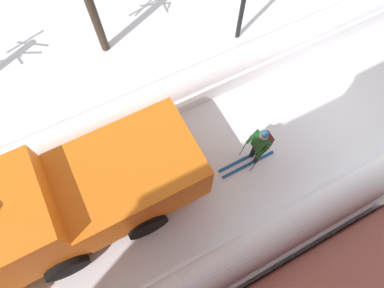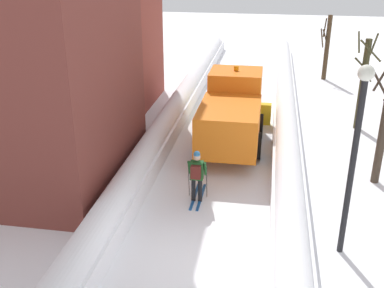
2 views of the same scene
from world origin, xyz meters
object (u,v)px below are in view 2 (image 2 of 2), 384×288
object	(u,v)px
plow_truck	(232,113)
bare_tree_near	(384,126)
skier	(197,174)
bare_tree_far	(327,47)
bare_tree_mid	(363,82)
traffic_light_pole	(110,101)
street_lamp	(356,141)

from	to	relation	value
plow_truck	bare_tree_near	bearing A→B (deg)	-23.73
skier	bare_tree_far	bearing A→B (deg)	71.64
bare_tree_far	plow_truck	bearing A→B (deg)	-112.24
bare_tree_mid	bare_tree_far	distance (m)	8.65
plow_truck	bare_tree_far	world-z (taller)	bare_tree_far
traffic_light_pole	plow_truck	bearing A→B (deg)	45.35
traffic_light_pole	street_lamp	xyz separation A→B (m)	(7.46, -2.99, 0.31)
bare_tree_near	bare_tree_mid	distance (m)	5.45
plow_truck	bare_tree_mid	bearing A→B (deg)	29.04
traffic_light_pole	bare_tree_near	size ratio (longest dim) A/B	0.97
plow_truck	skier	distance (m)	4.87
skier	bare_tree_far	distance (m)	17.41
bare_tree_near	street_lamp	bearing A→B (deg)	-111.10
bare_tree_near	bare_tree_mid	size ratio (longest dim) A/B	1.01
skier	street_lamp	world-z (taller)	street_lamp
skier	bare_tree_mid	bearing A→B (deg)	51.63
plow_truck	bare_tree_mid	world-z (taller)	bare_tree_mid
plow_truck	traffic_light_pole	bearing A→B (deg)	-134.65
bare_tree_near	skier	bearing A→B (deg)	-158.17
plow_truck	bare_tree_far	distance (m)	12.65
street_lamp	bare_tree_far	world-z (taller)	street_lamp
traffic_light_pole	street_lamp	distance (m)	8.04
street_lamp	bare_tree_near	world-z (taller)	street_lamp
street_lamp	bare_tree_near	distance (m)	4.93
bare_tree_near	bare_tree_mid	bearing A→B (deg)	88.30
traffic_light_pole	bare_tree_near	world-z (taller)	bare_tree_near
street_lamp	bare_tree_mid	bearing A→B (deg)	79.23
street_lamp	bare_tree_mid	world-z (taller)	street_lamp
street_lamp	bare_tree_far	distance (m)	18.61
street_lamp	bare_tree_mid	xyz separation A→B (m)	(1.89, 9.92, -1.11)
street_lamp	traffic_light_pole	bearing A→B (deg)	158.19
plow_truck	bare_tree_near	world-z (taller)	bare_tree_near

